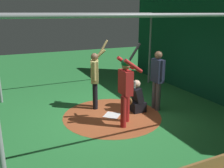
# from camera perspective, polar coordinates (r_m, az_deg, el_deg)

# --- Properties ---
(ground_plane) EXTENTS (25.08, 25.08, 0.00)m
(ground_plane) POSITION_cam_1_polar(r_m,az_deg,el_deg) (7.09, 0.00, -7.39)
(ground_plane) COLOR #287A38
(dirt_circle) EXTENTS (2.81, 2.81, 0.01)m
(dirt_circle) POSITION_cam_1_polar(r_m,az_deg,el_deg) (7.08, 0.00, -7.37)
(dirt_circle) COLOR #9E4C28
(dirt_circle) RESTS_ON ground
(home_plate) EXTENTS (0.59, 0.59, 0.01)m
(home_plate) POSITION_cam_1_polar(r_m,az_deg,el_deg) (7.08, 0.00, -7.30)
(home_plate) COLOR white
(home_plate) RESTS_ON dirt_circle
(batter) EXTENTS (0.68, 0.49, 2.11)m
(batter) POSITION_cam_1_polar(r_m,az_deg,el_deg) (6.22, 3.27, -0.25)
(batter) COLOR maroon
(batter) RESTS_ON ground
(catcher) EXTENTS (0.58, 0.40, 0.97)m
(catcher) POSITION_cam_1_polar(r_m,az_deg,el_deg) (7.28, 5.76, -3.56)
(catcher) COLOR black
(catcher) RESTS_ON ground
(umpire) EXTENTS (0.22, 0.49, 1.78)m
(umpire) POSITION_cam_1_polar(r_m,az_deg,el_deg) (7.36, 10.53, 1.55)
(umpire) COLOR #4C4C51
(umpire) RESTS_ON ground
(visitor) EXTENTS (0.65, 0.52, 2.08)m
(visitor) POSITION_cam_1_polar(r_m,az_deg,el_deg) (7.37, -3.97, 1.71)
(visitor) COLOR black
(visitor) RESTS_ON ground
(back_wall) EXTENTS (0.23, 9.08, 3.74)m
(back_wall) POSITION_cam_1_polar(r_m,az_deg,el_deg) (8.69, 22.45, 8.75)
(back_wall) COLOR #0F472D
(back_wall) RESTS_ON ground
(cage_frame) EXTENTS (5.80, 5.11, 2.85)m
(cage_frame) POSITION_cam_1_polar(r_m,az_deg,el_deg) (6.54, 0.00, 9.05)
(cage_frame) COLOR gray
(cage_frame) RESTS_ON ground
(baseball_0) EXTENTS (0.07, 0.07, 0.07)m
(baseball_0) POSITION_cam_1_polar(r_m,az_deg,el_deg) (6.99, 3.01, -7.39)
(baseball_0) COLOR white
(baseball_0) RESTS_ON dirt_circle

